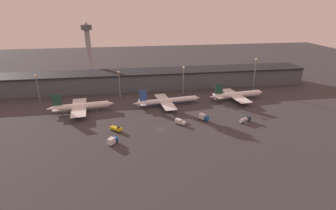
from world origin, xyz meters
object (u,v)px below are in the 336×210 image
airplane_0 (81,107)px  service_vehicle_2 (112,141)px  control_tower (89,48)px  service_vehicle_3 (180,122)px  airplane_2 (237,95)px  service_vehicle_0 (245,119)px  service_vehicle_1 (116,129)px  airplane_1 (167,101)px  service_vehicle_4 (203,117)px

airplane_0 → service_vehicle_2: size_ratio=7.02×
airplane_0 → control_tower: (-1.27, 71.92, 25.82)m
service_vehicle_2 → service_vehicle_3: bearing=-29.6°
airplane_0 → control_tower: control_tower is taller
airplane_2 → service_vehicle_0: bearing=-112.3°
service_vehicle_1 → service_vehicle_2: bearing=-54.8°
service_vehicle_0 → service_vehicle_2: (-75.84, -14.25, 0.19)m
airplane_1 → service_vehicle_2: (-34.72, -47.94, -1.17)m
service_vehicle_2 → airplane_1: bearing=-0.5°
service_vehicle_3 → control_tower: size_ratio=0.12×
airplane_1 → service_vehicle_3: airplane_1 is taller
airplane_0 → service_vehicle_4: airplane_0 is taller
service_vehicle_0 → service_vehicle_2: 77.17m
airplane_2 → service_vehicle_0: (-10.22, -37.44, -1.72)m
service_vehicle_2 → service_vehicle_4: size_ratio=0.99×
airplane_1 → service_vehicle_0: 53.17m
service_vehicle_4 → control_tower: (-75.29, 96.49, 27.34)m
airplane_1 → control_tower: (-57.60, 69.37, 26.21)m
service_vehicle_4 → service_vehicle_0: bearing=36.0°
service_vehicle_0 → airplane_0: bearing=135.5°
airplane_1 → airplane_2: size_ratio=1.09×
airplane_2 → service_vehicle_1: airplane_2 is taller
control_tower → service_vehicle_4: bearing=-52.0°
airplane_1 → service_vehicle_1: (-33.38, -33.36, -1.81)m
service_vehicle_2 → airplane_2: bearing=-23.6°
service_vehicle_1 → service_vehicle_2: 14.65m
service_vehicle_0 → service_vehicle_2: service_vehicle_2 is taller
airplane_1 → service_vehicle_4: (17.69, -27.12, -1.13)m
airplane_2 → service_vehicle_0: airplane_2 is taller
service_vehicle_2 → service_vehicle_4: (52.41, 20.82, 0.04)m
airplane_1 → service_vehicle_3: (2.68, -30.53, -1.50)m
airplane_0 → airplane_2: size_ratio=0.96×
airplane_1 → service_vehicle_3: 30.69m
service_vehicle_0 → service_vehicle_3: bearing=148.5°
airplane_2 → service_vehicle_4: bearing=-144.5°
service_vehicle_3 → service_vehicle_0: bearing=41.6°
airplane_2 → service_vehicle_4: (-33.65, -30.88, -1.49)m
airplane_2 → control_tower: (-108.94, 65.61, 25.85)m
control_tower → airplane_2: bearing=-31.1°
service_vehicle_0 → service_vehicle_4: size_ratio=1.31×
airplane_1 → control_tower: 93.90m
service_vehicle_4 → airplane_1: bearing=174.7°
airplane_0 → service_vehicle_1: airplane_0 is taller
control_tower → service_vehicle_2: bearing=-79.0°
service_vehicle_2 → service_vehicle_0: bearing=-43.9°
service_vehicle_1 → service_vehicle_3: size_ratio=1.14×
service_vehicle_2 → control_tower: 122.62m
airplane_2 → service_vehicle_3: size_ratio=7.22×
service_vehicle_2 → service_vehicle_3: size_ratio=0.98×
service_vehicle_0 → service_vehicle_3: (-38.44, 3.15, -0.14)m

